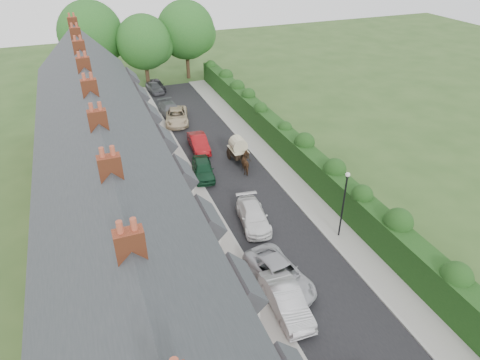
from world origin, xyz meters
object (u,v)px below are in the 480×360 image
object	(u,v)px
car_grey	(171,110)
lamppost	(344,197)
car_silver_b	(280,274)
car_green	(203,169)
car_black	(157,85)
car_beige	(177,116)
horse_cart	(238,147)
car_white	(253,216)
car_red	(199,143)
car_silver_a	(286,300)
horse	(247,163)

from	to	relation	value
car_grey	lamppost	bearing A→B (deg)	-80.85
car_silver_b	car_green	xyz separation A→B (m)	(-0.55, 13.92, -0.02)
car_green	car_black	world-z (taller)	car_green
car_beige	horse_cart	bearing A→B (deg)	-61.04
car_white	car_black	distance (m)	31.08
lamppost	car_red	xyz separation A→B (m)	(-5.32, 16.27, -2.59)
car_silver_a	car_red	bearing A→B (deg)	89.01
car_black	horse_cart	distance (m)	21.95
horse	car_beige	bearing A→B (deg)	-68.85
lamppost	car_beige	bearing A→B (deg)	103.73
car_silver_b	car_red	world-z (taller)	car_silver_b
car_silver_a	car_black	distance (m)	39.21
car_black	horse_cart	bearing A→B (deg)	-86.93
lamppost	car_white	xyz separation A→B (m)	(-5.00, 3.53, -2.63)
car_silver_a	car_white	xyz separation A→B (m)	(1.40, 8.13, -0.09)
car_white	car_grey	distance (m)	21.89
car_red	car_black	size ratio (longest dim) A/B	1.11
car_white	car_red	size ratio (longest dim) A/B	1.07
car_silver_b	car_grey	bearing A→B (deg)	81.61
car_white	car_red	bearing A→B (deg)	100.02
car_white	horse_cart	world-z (taller)	horse_cart
horse_cart	lamppost	bearing A→B (deg)	-78.62
car_silver_b	horse_cart	world-z (taller)	horse_cart
car_red	car_silver_a	bearing A→B (deg)	-89.04
car_silver_b	car_white	bearing A→B (deg)	73.63
lamppost	car_black	size ratio (longest dim) A/B	1.33
horse_cart	car_black	bearing A→B (deg)	97.74
horse	car_grey	bearing A→B (deg)	-70.01
car_silver_b	car_silver_a	bearing A→B (deg)	-113.94
car_silver_a	car_grey	size ratio (longest dim) A/B	0.94
horse_cart	car_silver_b	bearing A→B (deg)	-101.91
lamppost	horse_cart	world-z (taller)	lamppost
car_white	car_beige	world-z (taller)	car_beige
horse	car_black	bearing A→B (deg)	-75.66
car_silver_a	horse_cart	world-z (taller)	horse_cart
car_silver_a	car_white	bearing A→B (deg)	82.20
car_white	car_grey	xyz separation A→B (m)	(-0.90, 21.87, 0.04)
car_red	car_black	world-z (taller)	car_red
car_white	car_grey	world-z (taller)	car_grey
car_silver_a	car_green	bearing A→B (deg)	91.97
lamppost	car_red	size ratio (longest dim) A/B	1.20
car_beige	car_green	bearing A→B (deg)	-80.82
car_green	car_silver_a	bearing A→B (deg)	-80.61
car_white	car_red	distance (m)	12.75
lamppost	car_black	world-z (taller)	lamppost
car_silver_a	horse_cart	bearing A→B (deg)	79.65
car_green	car_black	bearing A→B (deg)	97.28
car_white	horse	xyz separation A→B (m)	(2.41, 7.20, 0.17)
car_white	car_grey	size ratio (longest dim) A/B	0.94
car_silver_a	car_silver_b	distance (m)	2.08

